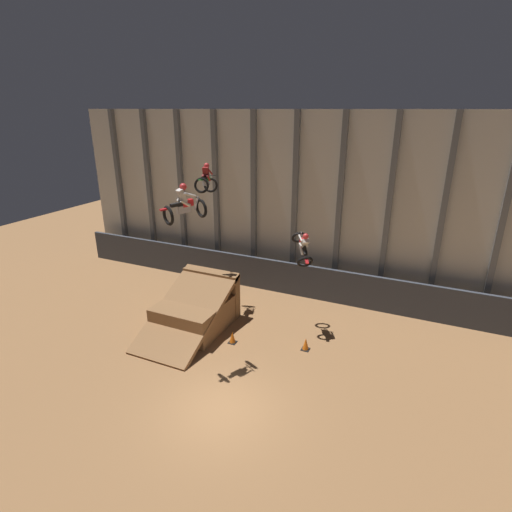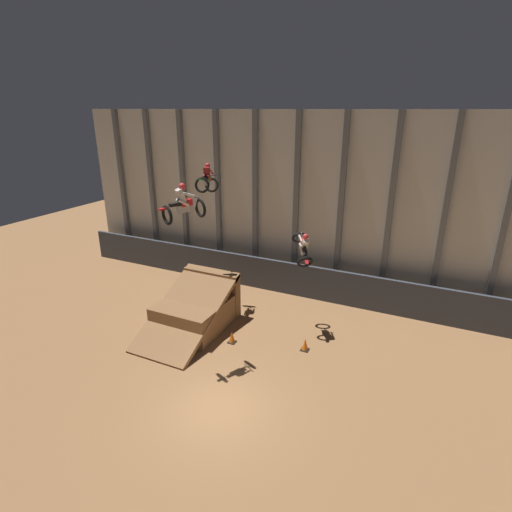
% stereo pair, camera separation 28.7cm
% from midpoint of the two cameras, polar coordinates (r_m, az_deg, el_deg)
% --- Properties ---
extents(ground_plane, '(60.00, 60.00, 0.00)m').
position_cam_midpoint_polar(ground_plane, '(15.37, -5.51, -20.96)').
color(ground_plane, '#996B42').
extents(arena_back_wall, '(32.00, 0.40, 10.09)m').
position_cam_midpoint_polar(arena_back_wall, '(22.48, 8.38, 7.07)').
color(arena_back_wall, beige).
rests_on(arena_back_wall, ground_plane).
extents(lower_barrier, '(31.36, 0.20, 1.92)m').
position_cam_midpoint_polar(lower_barrier, '(22.68, 6.99, -3.64)').
color(lower_barrier, '#383D47').
rests_on(lower_barrier, ground_plane).
extents(dirt_ramp, '(3.07, 5.20, 2.52)m').
position_cam_midpoint_polar(dirt_ramp, '(20.01, -8.81, -7.53)').
color(dirt_ramp, olive).
rests_on(dirt_ramp, ground_plane).
extents(rider_bike_left_air, '(1.06, 1.79, 1.56)m').
position_cam_midpoint_polar(rider_bike_left_air, '(19.91, -7.55, 10.64)').
color(rider_bike_left_air, black).
extents(rider_bike_center_air, '(1.33, 1.77, 1.47)m').
position_cam_midpoint_polar(rider_bike_center_air, '(15.05, -10.76, 7.03)').
color(rider_bike_center_air, black).
extents(rider_bike_right_air, '(1.52, 1.79, 1.70)m').
position_cam_midpoint_polar(rider_bike_right_air, '(18.22, 6.28, 1.35)').
color(rider_bike_right_air, black).
extents(traffic_cone_near_ramp, '(0.36, 0.36, 0.58)m').
position_cam_midpoint_polar(traffic_cone_near_ramp, '(18.28, 6.65, -12.39)').
color(traffic_cone_near_ramp, black).
rests_on(traffic_cone_near_ramp, ground_plane).
extents(traffic_cone_arena_edge, '(0.36, 0.36, 0.58)m').
position_cam_midpoint_polar(traffic_cone_arena_edge, '(18.68, -3.84, -11.51)').
color(traffic_cone_arena_edge, black).
rests_on(traffic_cone_arena_edge, ground_plane).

